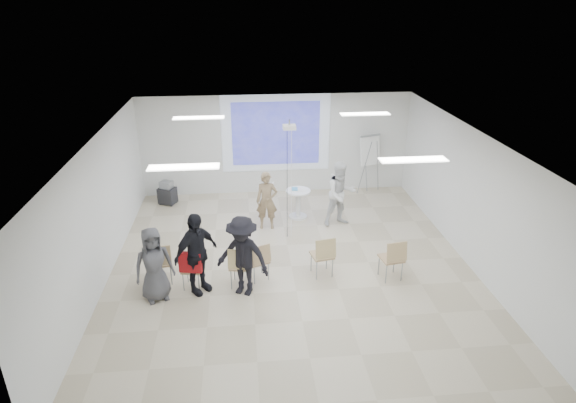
{
  "coord_description": "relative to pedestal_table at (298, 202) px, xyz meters",
  "views": [
    {
      "loc": [
        -0.99,
        -9.32,
        5.68
      ],
      "look_at": [
        0.0,
        0.8,
        1.25
      ],
      "focal_mm": 30.0,
      "sensor_mm": 36.0,
      "label": 1
    }
  ],
  "objects": [
    {
      "name": "audience_mid",
      "position": [
        -1.52,
        -3.48,
        0.51
      ],
      "size": [
        1.43,
        1.17,
        1.94
      ],
      "primitive_type": "imported",
      "rotation": [
        0.0,
        0.0,
        -0.45
      ],
      "color": "black",
      "rests_on": "floor"
    },
    {
      "name": "fluor_panel_nw",
      "position": [
        -2.45,
        -0.55,
        2.51
      ],
      "size": [
        1.2,
        0.3,
        0.02
      ],
      "primitive_type": "cube",
      "color": "white",
      "rests_on": "ceiling"
    },
    {
      "name": "audience_outer",
      "position": [
        -3.27,
        -3.5,
        0.41
      ],
      "size": [
        1.0,
        0.83,
        1.75
      ],
      "primitive_type": "imported",
      "rotation": [
        0.0,
        0.0,
        0.37
      ],
      "color": "#505054",
      "rests_on": "floor"
    },
    {
      "name": "fluor_panel_sw",
      "position": [
        -2.45,
        -4.05,
        2.51
      ],
      "size": [
        1.2,
        0.3,
        0.02
      ],
      "primitive_type": "cube",
      "color": "white",
      "rests_on": "ceiling"
    },
    {
      "name": "flipchart_easel",
      "position": [
        2.36,
        1.63,
        0.88
      ],
      "size": [
        0.75,
        0.59,
        1.81
      ],
      "rotation": [
        0.0,
        0.0,
        0.3
      ],
      "color": "gray",
      "rests_on": "floor"
    },
    {
      "name": "chair_right_inner",
      "position": [
        0.19,
        -3.02,
        0.11
      ],
      "size": [
        0.53,
        0.56,
        0.95
      ],
      "rotation": [
        0.0,
        0.0,
        0.19
      ],
      "color": "tan",
      "rests_on": "floor"
    },
    {
      "name": "wall_right",
      "position": [
        3.6,
        -2.55,
        1.04
      ],
      "size": [
        0.1,
        9.0,
        3.0
      ],
      "primitive_type": "cube",
      "color": "silver",
      "rests_on": "floor"
    },
    {
      "name": "red_jacket",
      "position": [
        -2.58,
        -3.38,
        0.26
      ],
      "size": [
        0.47,
        0.18,
        0.44
      ],
      "primitive_type": "cube",
      "rotation": [
        0.0,
        0.0,
        -0.18
      ],
      "color": "#A81418",
      "rests_on": "chair_left_mid"
    },
    {
      "name": "wall_left",
      "position": [
        -4.5,
        -2.55,
        1.04
      ],
      "size": [
        0.1,
        9.0,
        3.0
      ],
      "primitive_type": "cube",
      "color": "silver",
      "rests_on": "floor"
    },
    {
      "name": "laptop",
      "position": [
        -1.57,
        -3.16,
        0.05
      ],
      "size": [
        0.39,
        0.31,
        0.03
      ],
      "primitive_type": "imported",
      "rotation": [
        0.0,
        0.0,
        2.96
      ],
      "color": "black",
      "rests_on": "chair_left_inner"
    },
    {
      "name": "wall_back",
      "position": [
        -0.45,
        2.0,
        1.04
      ],
      "size": [
        8.0,
        0.1,
        3.0
      ],
      "primitive_type": "cube",
      "color": "silver",
      "rests_on": "floor"
    },
    {
      "name": "projection_halo",
      "position": [
        -0.45,
        1.94,
        1.39
      ],
      "size": [
        3.2,
        0.01,
        2.3
      ],
      "primitive_type": "cube",
      "color": "silver",
      "rests_on": "wall_back"
    },
    {
      "name": "floor",
      "position": [
        -0.45,
        -2.55,
        -0.51
      ],
      "size": [
        8.0,
        9.0,
        0.1
      ],
      "primitive_type": "cube",
      "color": "beige",
      "rests_on": "ground"
    },
    {
      "name": "player_left",
      "position": [
        -0.87,
        -0.54,
        0.41
      ],
      "size": [
        0.66,
        0.47,
        1.73
      ],
      "primitive_type": "imported",
      "rotation": [
        0.0,
        0.0,
        -0.07
      ],
      "color": "#907758",
      "rests_on": "floor"
    },
    {
      "name": "chair_far_left",
      "position": [
        -3.23,
        -2.97,
        0.1
      ],
      "size": [
        0.51,
        0.54,
        0.94
      ],
      "rotation": [
        0.0,
        0.0,
        0.16
      ],
      "color": "tan",
      "rests_on": "floor"
    },
    {
      "name": "fluor_panel_se",
      "position": [
        1.55,
        -4.05,
        2.51
      ],
      "size": [
        1.2,
        0.3,
        0.02
      ],
      "primitive_type": "cube",
      "color": "white",
      "rests_on": "ceiling"
    },
    {
      "name": "pedestal_table",
      "position": [
        0.0,
        0.0,
        0.0
      ],
      "size": [
        0.71,
        0.71,
        0.83
      ],
      "rotation": [
        0.0,
        0.0,
        -0.07
      ],
      "color": "white",
      "rests_on": "floor"
    },
    {
      "name": "chair_center",
      "position": [
        -1.18,
        -3.04,
        0.06
      ],
      "size": [
        0.55,
        0.57,
        0.88
      ],
      "rotation": [
        0.0,
        0.0,
        0.41
      ],
      "color": "tan",
      "rests_on": "floor"
    },
    {
      "name": "audience_left",
      "position": [
        -2.45,
        -3.33,
        0.55
      ],
      "size": [
        1.33,
        1.31,
        2.01
      ],
      "primitive_type": "imported",
      "rotation": [
        0.0,
        0.0,
        0.75
      ],
      "color": "black",
      "rests_on": "floor"
    },
    {
      "name": "ceiling",
      "position": [
        -0.45,
        -2.55,
        2.59
      ],
      "size": [
        8.0,
        9.0,
        0.1
      ],
      "primitive_type": "cube",
      "color": "white",
      "rests_on": "wall_back"
    },
    {
      "name": "player_right",
      "position": [
        1.06,
        -0.52,
        0.5
      ],
      "size": [
        1.08,
        0.95,
        1.92
      ],
      "primitive_type": "imported",
      "rotation": [
        0.0,
        0.0,
        0.25
      ],
      "color": "white",
      "rests_on": "floor"
    },
    {
      "name": "projection_image",
      "position": [
        -0.45,
        1.92,
        1.39
      ],
      "size": [
        2.6,
        0.01,
        1.9
      ],
      "primitive_type": "cube",
      "color": "#353AB5",
      "rests_on": "wall_back"
    },
    {
      "name": "chair_right_far",
      "position": [
        1.64,
        -3.31,
        0.11
      ],
      "size": [
        0.52,
        0.55,
        0.96
      ],
      "rotation": [
        0.0,
        0.0,
        0.17
      ],
      "color": "tan",
      "rests_on": "floor"
    },
    {
      "name": "controller_right",
      "position": [
        0.88,
        -0.27,
        0.84
      ],
      "size": [
        0.06,
        0.12,
        0.04
      ],
      "primitive_type": "cube",
      "rotation": [
        0.0,
        0.0,
        0.25
      ],
      "color": "white",
      "rests_on": "player_right"
    },
    {
      "name": "fluor_panel_ne",
      "position": [
        1.55,
        -0.55,
        2.51
      ],
      "size": [
        1.2,
        0.3,
        0.02
      ],
      "primitive_type": "cube",
      "color": "white",
      "rests_on": "ceiling"
    },
    {
      "name": "ceiling_projector",
      "position": [
        -0.35,
        -1.06,
        2.23
      ],
      "size": [
        0.3,
        0.25,
        3.0
      ],
      "color": "white",
      "rests_on": "ceiling"
    },
    {
      "name": "av_cart",
      "position": [
        -3.67,
        1.3,
        -0.14
      ],
      "size": [
        0.57,
        0.53,
        0.69
      ],
      "rotation": [
        0.0,
        0.0,
        -0.42
      ],
      "color": "black",
      "rests_on": "floor"
    },
    {
      "name": "chair_left_inner",
      "position": [
        -1.59,
        -3.26,
        0.1
      ],
      "size": [
        0.52,
        0.55,
        0.94
      ],
      "rotation": [
        0.0,
        0.0,
        -0.18
      ],
      "color": "tan",
      "rests_on": "floor"
    },
    {
      "name": "controller_left",
      "position": [
        -0.69,
        -0.29,
        0.68
      ],
      "size": [
        0.04,
        0.11,
        0.04
      ],
      "primitive_type": "cube",
      "rotation": [
        0.0,
        0.0,
        -0.07
      ],
      "color": "white",
      "rests_on": "player_left"
    },
    {
      "name": "chair_left_mid",
      "position": [
        -2.59,
        -3.23,
        0.05
      ],
      "size": [
        0.47,
        0.49,
        0.85
      ],
      "rotation": [
        0.0,
        0.0,
        -0.18
      ],
      "color": "tan",
      "rests_on": "floor"
    }
  ]
}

